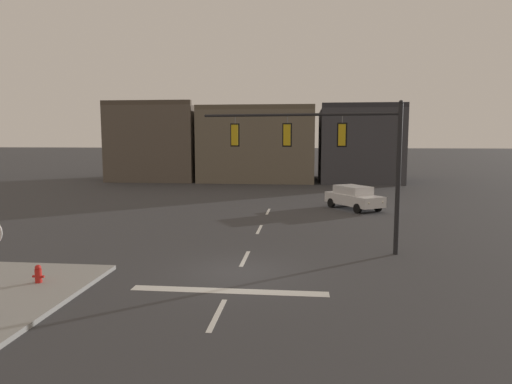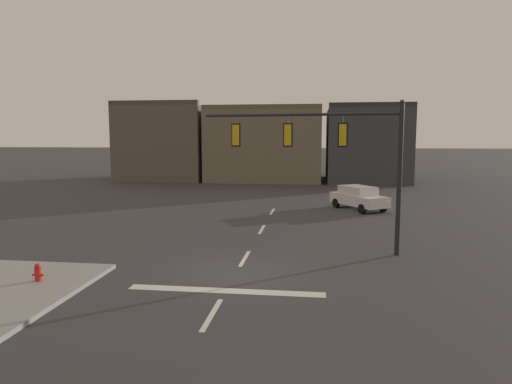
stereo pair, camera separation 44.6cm
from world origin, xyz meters
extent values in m
plane|color=#353538|center=(0.00, 0.00, 0.00)|extent=(400.00, 400.00, 0.00)
cube|color=silver|center=(0.00, -2.00, 0.00)|extent=(6.40, 0.50, 0.01)
cube|color=silver|center=(0.00, -4.00, 0.00)|extent=(0.16, 2.40, 0.01)
cube|color=silver|center=(0.00, 2.00, 0.00)|extent=(0.16, 2.40, 0.01)
cube|color=silver|center=(0.00, 8.00, 0.00)|extent=(0.16, 2.40, 0.01)
cube|color=silver|center=(0.00, 14.00, 0.00)|extent=(0.16, 2.40, 0.01)
cylinder|color=black|center=(6.25, 3.37, 3.15)|extent=(0.20, 0.20, 6.29)
cylinder|color=black|center=(2.08, 3.85, 5.88)|extent=(8.36, 1.09, 0.12)
sphere|color=black|center=(6.25, 3.37, 6.34)|extent=(0.18, 0.18, 0.18)
cylinder|color=#56565B|center=(3.93, 3.64, 5.65)|extent=(0.03, 0.03, 0.35)
cube|color=gold|center=(3.93, 3.64, 5.02)|extent=(0.33, 0.27, 0.90)
sphere|color=red|center=(3.95, 3.77, 5.30)|extent=(0.20, 0.20, 0.20)
sphere|color=#2D2314|center=(3.95, 3.77, 5.02)|extent=(0.20, 0.20, 0.20)
sphere|color=black|center=(3.95, 3.77, 4.74)|extent=(0.20, 0.20, 0.20)
cube|color=black|center=(3.93, 3.62, 5.02)|extent=(0.42, 0.08, 1.02)
cylinder|color=#56565B|center=(1.61, 3.91, 5.65)|extent=(0.03, 0.03, 0.35)
cube|color=gold|center=(1.61, 3.91, 5.02)|extent=(0.33, 0.27, 0.90)
sphere|color=red|center=(1.63, 4.04, 5.30)|extent=(0.20, 0.20, 0.20)
sphere|color=#2D2314|center=(1.63, 4.04, 5.02)|extent=(0.20, 0.20, 0.20)
sphere|color=black|center=(1.63, 4.04, 4.74)|extent=(0.20, 0.20, 0.20)
cube|color=black|center=(1.61, 3.89, 5.02)|extent=(0.42, 0.08, 1.02)
cylinder|color=#56565B|center=(-0.71, 4.18, 5.65)|extent=(0.03, 0.03, 0.35)
cube|color=gold|center=(-0.71, 4.18, 5.02)|extent=(0.33, 0.27, 0.90)
sphere|color=red|center=(-0.69, 4.31, 5.30)|extent=(0.20, 0.20, 0.20)
sphere|color=#2D2314|center=(-0.69, 4.31, 5.02)|extent=(0.20, 0.20, 0.20)
sphere|color=black|center=(-0.69, 4.31, 4.74)|extent=(0.20, 0.20, 0.20)
cube|color=black|center=(-0.71, 4.16, 5.02)|extent=(0.42, 0.08, 1.02)
cube|color=silver|center=(5.79, 15.56, 0.70)|extent=(3.88, 4.68, 0.70)
cube|color=silver|center=(5.71, 15.68, 1.33)|extent=(2.67, 2.94, 0.56)
cube|color=#2D3842|center=(6.12, 15.04, 1.31)|extent=(1.42, 1.02, 0.47)
cube|color=#2D3842|center=(5.08, 16.67, 1.31)|extent=(1.40, 1.00, 0.46)
cylinder|color=black|center=(7.29, 14.79, 0.32)|extent=(0.53, 0.66, 0.64)
cylinder|color=black|center=(5.85, 13.88, 0.32)|extent=(0.53, 0.66, 0.64)
cylinder|color=black|center=(5.73, 17.24, 0.32)|extent=(0.53, 0.66, 0.64)
cylinder|color=black|center=(4.30, 16.33, 0.32)|extent=(0.53, 0.66, 0.64)
sphere|color=silver|center=(7.45, 14.03, 0.75)|extent=(0.16, 0.16, 0.16)
sphere|color=silver|center=(6.47, 13.41, 0.75)|extent=(0.16, 0.16, 0.16)
cube|color=maroon|center=(4.62, 17.40, 0.78)|extent=(1.18, 0.77, 0.12)
cylinder|color=red|center=(-6.33, -2.25, 0.33)|extent=(0.22, 0.22, 0.55)
cylinder|color=red|center=(-6.33, -2.25, 0.05)|extent=(0.30, 0.30, 0.10)
sphere|color=red|center=(-6.33, -2.25, 0.65)|extent=(0.20, 0.20, 0.20)
cylinder|color=red|center=(-6.48, -2.25, 0.35)|extent=(0.10, 0.08, 0.08)
cylinder|color=red|center=(-6.18, -2.25, 0.35)|extent=(0.10, 0.08, 0.08)
cube|color=brown|center=(-14.61, 36.65, 4.19)|extent=(9.88, 9.66, 8.37)
cube|color=#493F35|center=(-14.61, 32.12, 8.62)|extent=(9.88, 0.60, 0.50)
cube|color=#665B4C|center=(-2.92, 38.49, 3.92)|extent=(12.65, 13.33, 7.83)
cube|color=brown|center=(-2.92, 32.12, 8.08)|extent=(12.65, 0.60, 0.50)
cube|color=#38383D|center=(8.44, 37.17, 3.98)|extent=(8.67, 10.70, 7.95)
cube|color=#2B2B30|center=(8.44, 32.12, 8.20)|extent=(8.67, 0.60, 0.50)
camera|label=1|loc=(2.36, -16.08, 4.91)|focal=32.15mm
camera|label=2|loc=(2.81, -16.03, 4.91)|focal=32.15mm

